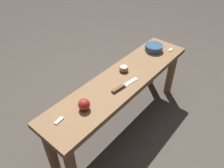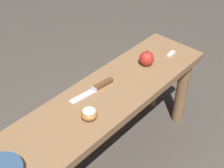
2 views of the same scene
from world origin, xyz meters
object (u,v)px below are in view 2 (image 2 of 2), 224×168
object	(u,v)px
knife	(98,87)
apple_whole	(147,58)
apple_cut	(89,114)
wooden_bench	(95,119)

from	to	relation	value
knife	apple_whole	distance (m)	0.31
apple_whole	apple_cut	size ratio (longest dim) A/B	1.21
wooden_bench	apple_whole	size ratio (longest dim) A/B	16.23
wooden_bench	apple_cut	xyz separation A→B (m)	(0.08, 0.05, 0.12)
apple_cut	apple_whole	bearing A→B (deg)	-173.15
apple_cut	knife	bearing A→B (deg)	-146.57
knife	apple_whole	size ratio (longest dim) A/B	2.88
wooden_bench	knife	distance (m)	0.15
knife	apple_cut	bearing A→B (deg)	40.55
knife	apple_whole	bearing A→B (deg)	177.64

